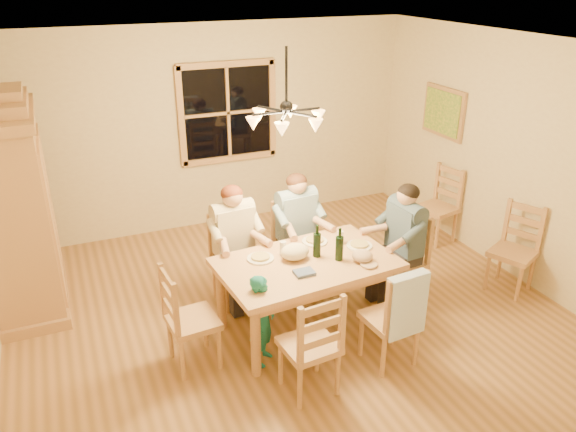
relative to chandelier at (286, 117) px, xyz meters
name	(u,v)px	position (x,y,z in m)	size (l,w,h in m)	color
floor	(287,311)	(0.00, 0.00, -2.08)	(5.50, 5.50, 0.00)	brown
ceiling	(286,46)	(0.00, 0.00, 0.62)	(5.50, 5.00, 0.02)	white
wall_back	(213,128)	(0.00, 2.50, -0.73)	(5.50, 0.02, 2.70)	#CDB991
wall_right	(510,157)	(2.75, 0.00, -0.73)	(0.02, 5.00, 2.70)	#CDB991
window	(228,113)	(0.20, 2.47, -0.53)	(1.30, 0.06, 1.30)	black
painting	(443,112)	(2.71, 1.20, -0.48)	(0.06, 0.78, 0.64)	#A57747
chandelier	(286,117)	(0.00, 0.00, 0.00)	(0.77, 0.68, 0.71)	black
armoire	(18,212)	(-2.42, 1.24, -1.02)	(0.66, 1.40, 2.30)	#A57747
dining_table	(306,271)	(0.06, -0.35, -1.42)	(1.74, 1.15, 0.76)	tan
chair_far_left	(236,276)	(-0.42, 0.40, -1.77)	(0.47, 0.45, 0.99)	#A9774A
chair_far_right	(297,261)	(0.32, 0.46, -1.77)	(0.47, 0.45, 0.99)	#A9774A
chair_near_left	(309,360)	(-0.29, -1.17, -1.77)	(0.47, 0.45, 0.99)	#A9774A
chair_near_right	(389,332)	(0.54, -1.10, -1.77)	(0.47, 0.45, 0.99)	#A9774A
chair_end_left	(194,335)	(-1.09, -0.44, -1.77)	(0.45, 0.47, 0.99)	#A9774A
chair_end_right	(400,274)	(1.21, -0.26, -1.77)	(0.45, 0.47, 0.99)	#A9774A
adult_woman	(234,231)	(-0.42, 0.40, -1.24)	(0.42, 0.45, 0.87)	beige
adult_plaid_man	(297,217)	(0.32, 0.46, -1.24)	(0.42, 0.45, 0.87)	#33668D
adult_slate_man	(404,229)	(1.21, -0.26, -1.24)	(0.45, 0.42, 0.87)	#3E5164
towel	(406,305)	(0.55, -1.29, -1.38)	(0.38, 0.10, 0.58)	#B5CAF5
wine_bottle_a	(317,241)	(0.19, -0.29, -1.15)	(0.08, 0.08, 0.33)	black
wine_bottle_b	(339,244)	(0.36, -0.44, -1.15)	(0.08, 0.08, 0.33)	black
plate_woman	(260,258)	(-0.33, -0.14, -1.31)	(0.26, 0.26, 0.02)	white
plate_plaid	(315,241)	(0.30, -0.02, -1.31)	(0.26, 0.26, 0.02)	white
plate_slate	(359,246)	(0.67, -0.28, -1.31)	(0.26, 0.26, 0.02)	white
wine_glass_a	(283,248)	(-0.10, -0.14, -1.25)	(0.06, 0.06, 0.14)	silver
wine_glass_b	(340,237)	(0.53, -0.15, -1.25)	(0.06, 0.06, 0.14)	silver
cap	(362,256)	(0.55, -0.55, -1.26)	(0.20, 0.20, 0.11)	tan
napkin	(304,273)	(-0.06, -0.56, -1.30)	(0.18, 0.14, 0.03)	#475883
cloth_bundle	(295,252)	(-0.02, -0.26, -1.24)	(0.28, 0.22, 0.15)	beige
child	(262,320)	(-0.52, -0.66, -1.63)	(0.32, 0.21, 0.89)	#1A7875
chair_spare_front	(510,265)	(2.45, -0.57, -1.77)	(0.56, 0.57, 0.99)	#A9774A
chair_spare_back	(436,219)	(2.45, 0.78, -1.77)	(0.51, 0.52, 0.99)	#A9774A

